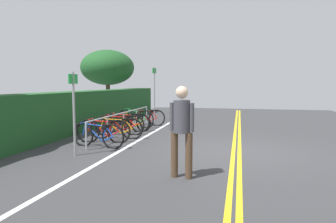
% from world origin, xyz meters
% --- Properties ---
extents(ground_plane, '(28.53, 12.22, 0.05)m').
position_xyz_m(ground_plane, '(0.00, 0.00, -0.03)').
color(ground_plane, '#353538').
extents(centre_line_yellow_inner, '(25.68, 0.10, 0.00)m').
position_xyz_m(centre_line_yellow_inner, '(0.00, -0.08, 0.00)').
color(centre_line_yellow_inner, gold).
rests_on(centre_line_yellow_inner, ground_plane).
extents(centre_line_yellow_outer, '(25.68, 0.10, 0.00)m').
position_xyz_m(centre_line_yellow_outer, '(0.00, 0.08, 0.00)').
color(centre_line_yellow_outer, gold).
rests_on(centre_line_yellow_outer, ground_plane).
extents(bike_lane_stripe_white, '(25.68, 0.12, 0.00)m').
position_xyz_m(bike_lane_stripe_white, '(0.00, 3.08, 0.00)').
color(bike_lane_stripe_white, white).
rests_on(bike_lane_stripe_white, ground_plane).
extents(bike_rack, '(5.73, 0.05, 0.79)m').
position_xyz_m(bike_rack, '(1.99, 4.02, 0.59)').
color(bike_rack, '#9EA0A5').
rests_on(bike_rack, ground_plane).
extents(bicycle_0, '(0.46, 1.73, 0.75)m').
position_xyz_m(bicycle_0, '(-0.41, 3.89, 0.35)').
color(bicycle_0, black).
rests_on(bicycle_0, ground_plane).
extents(bicycle_1, '(0.46, 1.72, 0.77)m').
position_xyz_m(bicycle_1, '(0.28, 4.03, 0.36)').
color(bicycle_1, black).
rests_on(bicycle_1, ground_plane).
extents(bicycle_2, '(0.46, 1.79, 0.75)m').
position_xyz_m(bicycle_2, '(0.99, 3.90, 0.35)').
color(bicycle_2, black).
rests_on(bicycle_2, ground_plane).
extents(bicycle_3, '(0.57, 1.72, 0.76)m').
position_xyz_m(bicycle_3, '(1.69, 4.06, 0.36)').
color(bicycle_3, black).
rests_on(bicycle_3, ground_plane).
extents(bicycle_4, '(0.65, 1.77, 0.76)m').
position_xyz_m(bicycle_4, '(2.38, 4.11, 0.36)').
color(bicycle_4, black).
rests_on(bicycle_4, ground_plane).
extents(bicycle_5, '(0.54, 1.62, 0.68)m').
position_xyz_m(bicycle_5, '(2.93, 4.02, 0.32)').
color(bicycle_5, black).
rests_on(bicycle_5, ground_plane).
extents(bicycle_6, '(0.59, 1.74, 0.79)m').
position_xyz_m(bicycle_6, '(3.66, 4.16, 0.37)').
color(bicycle_6, black).
rests_on(bicycle_6, ground_plane).
extents(bicycle_7, '(0.46, 1.71, 0.75)m').
position_xyz_m(bicycle_7, '(4.31, 3.90, 0.35)').
color(bicycle_7, black).
rests_on(bicycle_7, ground_plane).
extents(pedestrian, '(0.32, 0.49, 1.78)m').
position_xyz_m(pedestrian, '(-2.69, 1.02, 1.03)').
color(pedestrian, '#4C3826').
rests_on(pedestrian, ground_plane).
extents(sign_post_near, '(0.36, 0.06, 2.12)m').
position_xyz_m(sign_post_near, '(-1.49, 3.99, 1.28)').
color(sign_post_near, gray).
rests_on(sign_post_near, ground_plane).
extents(sign_post_far, '(0.36, 0.09, 2.60)m').
position_xyz_m(sign_post_far, '(5.59, 3.87, 1.54)').
color(sign_post_far, gray).
rests_on(sign_post_far, ground_plane).
extents(hedge_backdrop, '(14.68, 1.00, 1.52)m').
position_xyz_m(hedge_backdrop, '(3.49, 6.07, 0.76)').
color(hedge_backdrop, '#1C4C21').
rests_on(hedge_backdrop, ground_plane).
extents(tree_mid, '(3.22, 3.22, 3.84)m').
position_xyz_m(tree_mid, '(9.06, 7.78, 2.77)').
color(tree_mid, '#473323').
rests_on(tree_mid, ground_plane).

